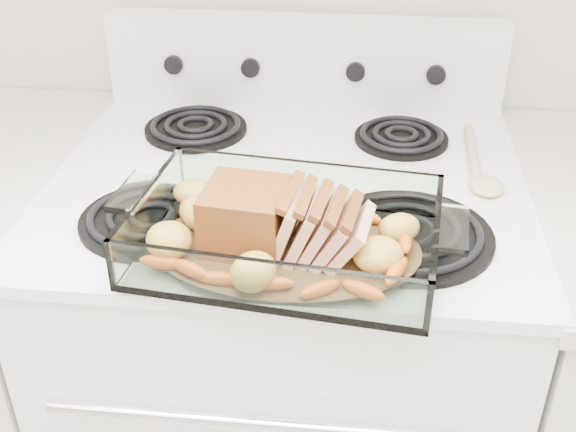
# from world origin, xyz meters

# --- Properties ---
(electric_range) EXTENTS (0.78, 0.70, 1.12)m
(electric_range) POSITION_xyz_m (0.00, 1.66, 0.48)
(electric_range) COLOR white
(electric_range) RESTS_ON ground
(baking_dish) EXTENTS (0.40, 0.26, 0.08)m
(baking_dish) POSITION_xyz_m (0.02, 1.42, 0.96)
(baking_dish) COLOR silver
(baking_dish) RESTS_ON electric_range
(pork_roast) EXTENTS (0.22, 0.11, 0.09)m
(pork_roast) POSITION_xyz_m (0.00, 1.42, 0.99)
(pork_roast) COLOR brown
(pork_roast) RESTS_ON baking_dish
(roast_vegetables) EXTENTS (0.38, 0.21, 0.05)m
(roast_vegetables) POSITION_xyz_m (0.02, 1.46, 0.97)
(roast_vegetables) COLOR #C74309
(roast_vegetables) RESTS_ON baking_dish
(wooden_spoon) EXTENTS (0.05, 0.25, 0.02)m
(wooden_spoon) POSITION_xyz_m (0.32, 1.70, 0.95)
(wooden_spoon) COLOR beige
(wooden_spoon) RESTS_ON electric_range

